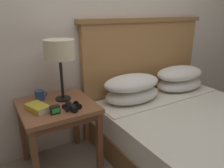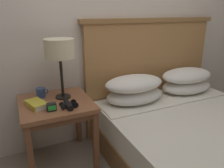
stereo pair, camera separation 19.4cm
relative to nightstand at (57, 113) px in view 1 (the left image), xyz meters
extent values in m
cube|color=silver|center=(0.57, 0.33, 0.78)|extent=(8.00, 0.06, 2.60)
cube|color=brown|center=(0.00, 0.00, 0.06)|extent=(0.58, 0.58, 0.04)
cube|color=brown|center=(0.00, 0.00, 0.02)|extent=(0.55, 0.55, 0.05)
cube|color=brown|center=(-0.25, -0.26, -0.24)|extent=(0.04, 0.04, 0.57)
cube|color=brown|center=(0.26, -0.26, -0.24)|extent=(0.04, 0.04, 0.57)
cube|color=brown|center=(-0.25, 0.25, -0.24)|extent=(0.04, 0.04, 0.57)
cube|color=brown|center=(0.26, 0.25, -0.24)|extent=(0.04, 0.04, 0.57)
cube|color=brown|center=(1.10, -0.69, -0.40)|extent=(1.45, 1.84, 0.24)
cube|color=silver|center=(1.10, -0.69, -0.18)|extent=(1.42, 1.80, 0.21)
cube|color=white|center=(1.10, -0.09, -0.07)|extent=(1.39, 0.28, 0.01)
cube|color=#AD7A47|center=(1.10, 0.26, 0.08)|extent=(1.52, 0.06, 1.21)
cube|color=olive|center=(1.10, 0.26, 0.71)|extent=(1.59, 0.10, 0.04)
ellipsoid|color=white|center=(0.78, 0.02, 0.00)|extent=(0.60, 0.36, 0.15)
ellipsoid|color=white|center=(1.45, 0.02, 0.00)|extent=(0.60, 0.36, 0.15)
ellipsoid|color=white|center=(0.77, 0.02, 0.13)|extent=(0.60, 0.36, 0.15)
ellipsoid|color=white|center=(1.43, 0.02, 0.13)|extent=(0.60, 0.36, 0.15)
cylinder|color=black|center=(0.08, 0.07, 0.09)|extent=(0.13, 0.13, 0.01)
cylinder|color=black|center=(0.08, 0.07, 0.26)|extent=(0.02, 0.02, 0.34)
cylinder|color=beige|center=(0.08, 0.07, 0.51)|extent=(0.24, 0.24, 0.16)
cube|color=silver|center=(-0.15, -0.04, 0.10)|extent=(0.17, 0.22, 0.04)
cube|color=gold|center=(-0.15, -0.04, 0.12)|extent=(0.17, 0.22, 0.00)
cube|color=gold|center=(-0.21, -0.06, 0.10)|extent=(0.07, 0.19, 0.04)
cylinder|color=black|center=(0.07, -0.19, 0.10)|extent=(0.04, 0.10, 0.04)
cylinder|color=black|center=(0.12, -0.19, 0.10)|extent=(0.05, 0.01, 0.05)
cylinder|color=black|center=(0.02, -0.19, 0.10)|extent=(0.04, 0.01, 0.04)
cylinder|color=black|center=(0.07, -0.13, 0.10)|extent=(0.04, 0.10, 0.04)
cylinder|color=black|center=(0.12, -0.13, 0.10)|extent=(0.05, 0.01, 0.05)
cylinder|color=black|center=(0.02, -0.12, 0.10)|extent=(0.04, 0.01, 0.04)
cube|color=black|center=(0.07, -0.16, 0.11)|extent=(0.06, 0.04, 0.01)
cylinder|color=black|center=(0.07, -0.16, 0.11)|extent=(0.02, 0.01, 0.02)
cylinder|color=#334C84|center=(-0.09, 0.15, 0.12)|extent=(0.08, 0.08, 0.08)
torus|color=#334C84|center=(-0.05, 0.15, 0.13)|extent=(0.05, 0.01, 0.05)
cube|color=black|center=(-0.06, -0.16, 0.11)|extent=(0.07, 0.04, 0.06)
cube|color=green|center=(-0.06, -0.18, 0.11)|extent=(0.06, 0.00, 0.04)
camera|label=1|loc=(-0.45, -1.63, 0.80)|focal=35.00mm
camera|label=2|loc=(-0.28, -1.72, 0.80)|focal=35.00mm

